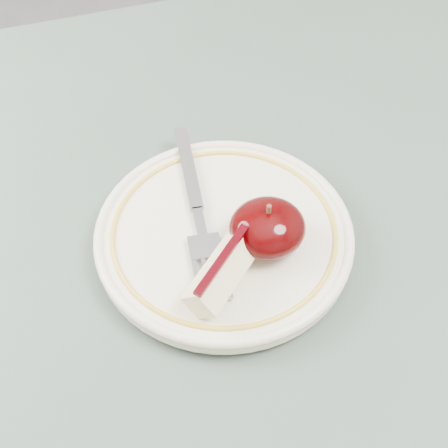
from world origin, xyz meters
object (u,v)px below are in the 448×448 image
object	(u,v)px
plate	(224,234)
apple_half	(267,228)
table	(185,362)
fork	(197,210)

from	to	relation	value
plate	apple_half	distance (m)	0.04
apple_half	plate	bearing A→B (deg)	143.50
table	apple_half	bearing A→B (deg)	21.28
fork	table	bearing A→B (deg)	161.36
plate	apple_half	xyz separation A→B (m)	(0.03, -0.02, 0.02)
apple_half	fork	xyz separation A→B (m)	(-0.05, 0.05, -0.01)
apple_half	fork	size ratio (longest dim) A/B	0.32
table	plate	distance (m)	0.13
table	fork	size ratio (longest dim) A/B	4.47
table	fork	bearing A→B (deg)	64.07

